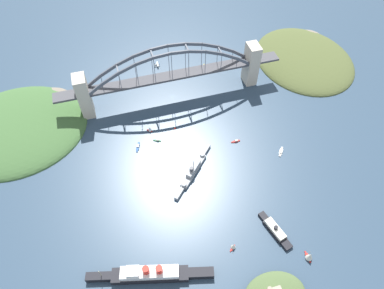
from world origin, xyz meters
TOP-DOWN VIEW (x-y plane):
  - ground_plane at (0.00, 0.00)m, footprint 1400.00×1400.00m
  - harbor_arch_bridge at (0.00, -0.00)m, footprint 248.15×18.67m
  - headland_west_shore at (-177.49, -19.48)m, footprint 118.63×138.25m
  - headland_east_shore at (168.07, 1.06)m, footprint 146.42×132.17m
  - ocean_liner at (65.99, 191.43)m, footprint 97.66×30.97m
  - naval_cruiser at (6.65, 106.95)m, footprint 50.42×52.69m
  - harbor_ferry_steamer at (-42.58, 184.40)m, footprint 16.00×38.50m
  - seaplane_taxiing_near_bridge at (4.74, -57.54)m, footprint 7.41×9.24m
  - seaplane_second_in_formation at (-51.07, -36.59)m, footprint 8.39×9.22m
  - small_boat_0 at (-45.93, 83.26)m, footprint 9.45×2.04m
  - small_boat_1 at (51.71, 62.07)m, footprint 5.79×12.18m
  - small_boat_2 at (-3.61, 187.91)m, footprint 6.41×5.65m
  - small_boat_3 at (31.07, 59.64)m, footprint 7.66×4.45m
  - small_boat_4 at (-58.82, 213.43)m, footprint 5.48×9.80m
  - small_boat_5 at (35.40, 44.63)m, footprint 5.61×5.22m
  - small_boat_6 at (-84.34, 108.69)m, footprint 8.99×11.15m
  - channel_marker_buoy at (9.57, 48.55)m, footprint 2.20×2.20m

SIDE VIEW (x-z plane):
  - ground_plane at x=0.00m, z-range 0.00..0.00m
  - headland_west_shore at x=-177.49m, z-range -9.99..9.99m
  - headland_east_shore at x=168.07m, z-range -11.05..11.05m
  - small_boat_6 at x=-84.34m, z-range -0.26..1.62m
  - small_boat_1 at x=51.71m, z-range -0.29..1.77m
  - small_boat_3 at x=31.07m, z-range -0.32..1.84m
  - small_boat_0 at x=-45.93m, z-range -0.35..1.99m
  - channel_marker_buoy at x=9.57m, z-range -0.26..2.49m
  - seaplane_second_in_formation at x=-51.07m, z-range -0.50..4.12m
  - seaplane_taxiing_near_bridge at x=4.74m, z-range -0.43..4.43m
  - harbor_ferry_steamer at x=-42.58m, z-range -1.56..6.49m
  - naval_cruiser at x=6.65m, z-range -5.66..11.61m
  - small_boat_2 at x=-3.61m, z-range -0.24..6.54m
  - small_boat_5 at x=35.40m, z-range -0.22..7.12m
  - small_boat_4 at x=-58.82m, z-range -0.42..10.19m
  - ocean_liner at x=65.99m, z-range -3.61..13.95m
  - harbor_arch_bridge at x=0.00m, z-range -4.78..60.81m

